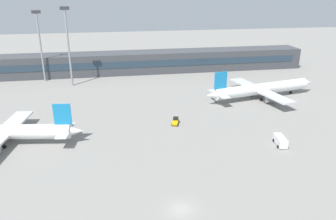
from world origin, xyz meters
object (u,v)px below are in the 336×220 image
baggage_tug_yellow (175,121)px  floodlight_tower_east (68,42)px  floodlight_tower_west (40,42)px  airplane_mid (263,89)px  service_van_white (280,141)px

baggage_tug_yellow → floodlight_tower_east: size_ratio=0.13×
baggage_tug_yellow → floodlight_tower_west: floodlight_tower_west is taller
floodlight_tower_west → baggage_tug_yellow: bearing=-50.8°
airplane_mid → baggage_tug_yellow: 37.93m
service_van_white → airplane_mid: bearing=71.4°
baggage_tug_yellow → floodlight_tower_west: (-43.20, 53.05, 15.00)m
airplane_mid → baggage_tug_yellow: bearing=-153.2°
service_van_white → floodlight_tower_east: size_ratio=0.19×
airplane_mid → baggage_tug_yellow: airplane_mid is taller
baggage_tug_yellow → airplane_mid: bearing=26.8°
service_van_white → floodlight_tower_east: floodlight_tower_east is taller
service_van_white → floodlight_tower_west: bearing=133.0°
floodlight_tower_west → floodlight_tower_east: size_ratio=0.94×
baggage_tug_yellow → floodlight_tower_west: size_ratio=0.14×
service_van_white → floodlight_tower_east: 83.18m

